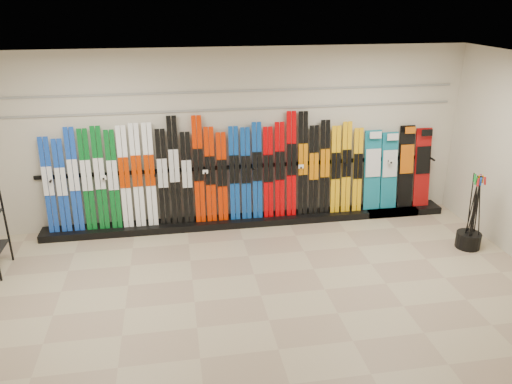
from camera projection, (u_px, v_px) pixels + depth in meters
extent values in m
plane|color=#9F876E|center=(261.00, 296.00, 6.69)|extent=(8.00, 8.00, 0.00)
plane|color=beige|center=(235.00, 138.00, 8.43)|extent=(8.00, 0.00, 8.00)
plane|color=silver|center=(262.00, 67.00, 5.59)|extent=(8.00, 8.00, 0.00)
cube|color=black|center=(251.00, 220.00, 8.79)|extent=(8.00, 0.40, 0.12)
cube|color=#1542B2|center=(49.00, 186.00, 8.00)|extent=(0.17, 0.18, 1.58)
cube|color=#1542B2|center=(62.00, 186.00, 8.03)|extent=(0.17, 0.18, 1.54)
cube|color=#1542B2|center=(74.00, 180.00, 8.04)|extent=(0.17, 0.20, 1.71)
cube|color=#085C1E|center=(87.00, 180.00, 8.08)|extent=(0.17, 0.19, 1.68)
cube|color=#085C1E|center=(100.00, 179.00, 8.10)|extent=(0.17, 0.20, 1.72)
cube|color=#085C1E|center=(113.00, 180.00, 8.15)|extent=(0.17, 0.19, 1.65)
cube|color=white|center=(125.00, 178.00, 8.17)|extent=(0.17, 0.20, 1.71)
cube|color=white|center=(137.00, 176.00, 8.20)|extent=(0.17, 0.20, 1.74)
cube|color=white|center=(150.00, 175.00, 8.23)|extent=(0.17, 0.20, 1.73)
cube|color=black|center=(163.00, 178.00, 8.27)|extent=(0.17, 0.19, 1.63)
cube|color=black|center=(174.00, 171.00, 8.28)|extent=(0.17, 0.21, 1.83)
cube|color=black|center=(187.00, 178.00, 8.35)|extent=(0.17, 0.18, 1.56)
cube|color=red|center=(199.00, 170.00, 8.34)|extent=(0.17, 0.21, 1.82)
cube|color=red|center=(210.00, 175.00, 8.40)|extent=(0.17, 0.19, 1.63)
cube|color=red|center=(222.00, 177.00, 8.44)|extent=(0.17, 0.18, 1.53)
cube|color=#0D4099|center=(234.00, 174.00, 8.46)|extent=(0.17, 0.19, 1.62)
cube|color=#0D4099|center=(246.00, 174.00, 8.50)|extent=(0.17, 0.18, 1.59)
cube|color=#0D4099|center=(257.00, 171.00, 8.52)|extent=(0.17, 0.19, 1.67)
cube|color=#C30004|center=(268.00, 173.00, 8.56)|extent=(0.17, 0.18, 1.59)
cube|color=#C30004|center=(280.00, 170.00, 8.58)|extent=(0.17, 0.19, 1.66)
cube|color=#C30004|center=(291.00, 165.00, 8.59)|extent=(0.17, 0.21, 1.83)
cube|color=black|center=(303.00, 164.00, 8.63)|extent=(0.17, 0.21, 1.82)
cube|color=black|center=(314.00, 171.00, 8.69)|extent=(0.17, 0.18, 1.58)
cube|color=black|center=(325.00, 168.00, 8.71)|extent=(0.17, 0.19, 1.66)
cube|color=#EFAA0D|center=(336.00, 170.00, 8.75)|extent=(0.17, 0.18, 1.55)
cube|color=#EFAA0D|center=(346.00, 168.00, 8.78)|extent=(0.17, 0.19, 1.62)
cube|color=#EFAA0D|center=(358.00, 170.00, 8.83)|extent=(0.17, 0.17, 1.50)
cube|color=#14728C|center=(372.00, 170.00, 8.92)|extent=(0.31, 0.22, 1.43)
cube|color=#14728C|center=(389.00, 171.00, 8.98)|extent=(0.30, 0.22, 1.38)
cube|color=black|center=(406.00, 167.00, 9.02)|extent=(0.28, 0.23, 1.49)
cube|color=#990C0C|center=(422.00, 167.00, 9.07)|extent=(0.30, 0.22, 1.43)
cylinder|color=black|center=(468.00, 240.00, 7.93)|extent=(0.38, 0.38, 0.25)
cylinder|color=black|center=(472.00, 215.00, 7.67)|extent=(0.02, 0.06, 1.18)
cylinder|color=black|center=(477.00, 211.00, 7.80)|extent=(0.09, 0.02, 1.18)
cylinder|color=black|center=(475.00, 211.00, 7.81)|extent=(0.11, 0.03, 1.18)
cylinder|color=black|center=(470.00, 213.00, 7.73)|extent=(0.03, 0.11, 1.18)
cylinder|color=black|center=(475.00, 210.00, 7.84)|extent=(0.04, 0.02, 1.18)
cylinder|color=black|center=(473.00, 211.00, 7.81)|extent=(0.02, 0.15, 1.17)
cylinder|color=black|center=(475.00, 214.00, 7.70)|extent=(0.11, 0.13, 1.17)
cylinder|color=black|center=(470.00, 209.00, 7.86)|extent=(0.05, 0.14, 1.18)
cylinder|color=black|center=(479.00, 213.00, 7.73)|extent=(0.11, 0.15, 1.17)
cube|color=gray|center=(235.00, 109.00, 8.23)|extent=(7.60, 0.02, 0.03)
cube|color=gray|center=(234.00, 91.00, 8.12)|extent=(7.60, 0.02, 0.03)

